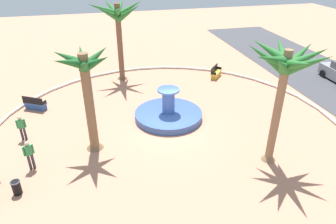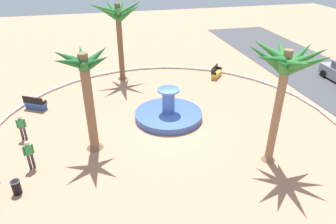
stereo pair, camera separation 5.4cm
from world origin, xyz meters
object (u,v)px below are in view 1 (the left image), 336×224
(bench_east, at_px, (216,73))
(bench_west, at_px, (35,105))
(person_cyclist_photo, at_px, (22,127))
(person_cyclist_helmet, at_px, (29,154))
(palm_tree_by_curb, at_px, (118,20))
(fountain, at_px, (168,114))
(palm_tree_near_fountain, at_px, (86,82))
(palm_tree_mid_plaza, at_px, (285,71))
(trash_bin, at_px, (16,187))

(bench_east, relative_size, bench_west, 0.95)
(bench_east, distance_m, person_cyclist_photo, 16.18)
(person_cyclist_helmet, bearing_deg, palm_tree_by_curb, 152.41)
(fountain, height_order, palm_tree_near_fountain, palm_tree_near_fountain)
(palm_tree_mid_plaza, xyz_separation_m, person_cyclist_helmet, (-2.19, -12.26, -4.14))
(fountain, bearing_deg, trash_bin, -58.38)
(palm_tree_by_curb, height_order, person_cyclist_photo, palm_tree_by_curb)
(trash_bin, bearing_deg, palm_tree_near_fountain, 128.73)
(fountain, height_order, person_cyclist_helmet, fountain)
(palm_tree_mid_plaza, relative_size, person_cyclist_photo, 3.95)
(fountain, height_order, person_cyclist_photo, fountain)
(fountain, xyz_separation_m, bench_west, (-3.50, -8.81, 0.04))
(fountain, height_order, trash_bin, fountain)
(palm_tree_by_curb, distance_m, person_cyclist_photo, 11.40)
(palm_tree_by_curb, bearing_deg, trash_bin, -25.84)
(bench_west, bearing_deg, person_cyclist_photo, -2.17)
(palm_tree_near_fountain, relative_size, person_cyclist_photo, 3.63)
(fountain, xyz_separation_m, palm_tree_by_curb, (-7.75, -2.24, 4.71))
(palm_tree_mid_plaza, distance_m, bench_east, 12.83)
(palm_tree_mid_plaza, relative_size, person_cyclist_helmet, 3.79)
(fountain, bearing_deg, person_cyclist_photo, -86.90)
(palm_tree_by_curb, distance_m, palm_tree_mid_plaza, 14.87)
(palm_tree_by_curb, xyz_separation_m, trash_bin, (13.00, -6.30, -4.63))
(fountain, bearing_deg, person_cyclist_helmet, -66.72)
(palm_tree_near_fountain, xyz_separation_m, bench_east, (-8.48, 10.73, -3.73))
(bench_west, relative_size, trash_bin, 2.24)
(fountain, xyz_separation_m, palm_tree_near_fountain, (2.36, -4.92, 3.77))
(person_cyclist_helmet, bearing_deg, person_cyclist_photo, -164.30)
(palm_tree_near_fountain, relative_size, bench_west, 3.58)
(palm_tree_mid_plaza, bearing_deg, person_cyclist_helmet, -100.14)
(palm_tree_near_fountain, xyz_separation_m, person_cyclist_helmet, (1.13, -3.19, -3.13))
(bench_west, height_order, trash_bin, bench_west)
(palm_tree_mid_plaza, distance_m, person_cyclist_photo, 14.71)
(palm_tree_near_fountain, relative_size, palm_tree_by_curb, 0.89)
(bench_east, height_order, bench_west, same)
(fountain, relative_size, person_cyclist_helmet, 2.67)
(palm_tree_by_curb, distance_m, bench_west, 9.11)
(palm_tree_near_fountain, bearing_deg, palm_tree_mid_plaza, 69.86)
(person_cyclist_helmet, bearing_deg, palm_tree_near_fountain, 109.57)
(palm_tree_near_fountain, bearing_deg, fountain, 115.59)
(trash_bin, bearing_deg, fountain, 121.62)
(palm_tree_by_curb, bearing_deg, palm_tree_mid_plaza, 25.45)
(bench_west, distance_m, person_cyclist_helmet, 7.05)
(palm_tree_mid_plaza, height_order, person_cyclist_helmet, palm_tree_mid_plaza)
(bench_east, xyz_separation_m, person_cyclist_photo, (6.61, -14.76, 0.55))
(palm_tree_near_fountain, relative_size, bench_east, 3.78)
(person_cyclist_helmet, relative_size, person_cyclist_photo, 1.04)
(fountain, height_order, palm_tree_mid_plaza, palm_tree_mid_plaza)
(fountain, height_order, bench_west, fountain)
(palm_tree_mid_plaza, distance_m, trash_bin, 13.54)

